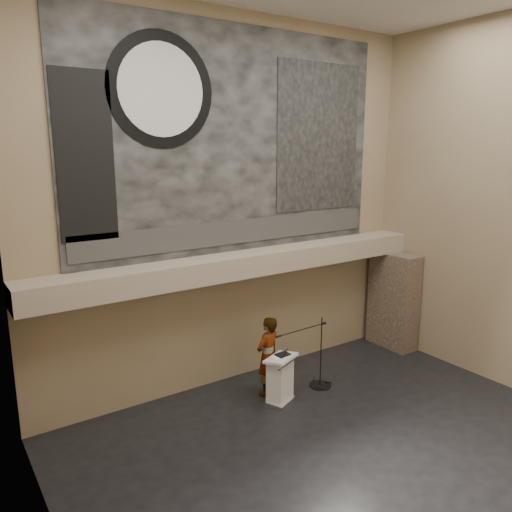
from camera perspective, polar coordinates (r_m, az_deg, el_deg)
floor at (r=10.13m, az=10.99°, el=-21.42°), size 10.00×10.00×0.00m
wall_back at (r=11.63m, az=-2.23°, el=5.77°), size 10.00×0.02×8.50m
wall_left at (r=6.06m, az=-22.71°, el=-1.53°), size 0.02×8.00×8.50m
soffit at (r=11.52m, az=-1.12°, el=-0.86°), size 10.00×0.80×0.50m
sprinkler_left at (r=10.79m, az=-8.11°, el=-3.45°), size 0.04×0.04×0.06m
sprinkler_right at (r=12.66m, az=6.24°, el=-1.01°), size 0.04×0.04×0.06m
banner at (r=11.52m, az=-2.21°, el=12.93°), size 8.00×0.05×5.00m
banner_text_strip at (r=11.66m, az=-2.02°, el=2.81°), size 7.76×0.02×0.55m
banner_clock_rim at (r=10.69m, az=-10.77°, el=18.13°), size 2.30×0.02×2.30m
banner_clock_face at (r=10.68m, az=-10.73°, el=18.14°), size 1.84×0.02×1.84m
banner_building_print at (r=12.93m, az=7.19°, el=13.25°), size 2.60×0.02×3.60m
banner_brick_print at (r=10.10m, az=-18.95°, el=10.63°), size 1.10×0.02×3.20m
stone_pier at (r=14.63m, az=15.41°, el=-4.89°), size 0.60×1.40×2.70m
lectern at (r=11.38m, az=2.76°, el=-13.92°), size 0.85×0.74×1.13m
binder at (r=11.19m, az=3.10°, el=-11.20°), size 0.31×0.26×0.04m
papers at (r=11.06m, az=2.50°, el=-11.58°), size 0.24×0.31×0.00m
speaker_person at (r=11.58m, az=1.36°, el=-11.36°), size 0.77×0.61×1.86m
mic_stand at (r=12.25m, az=7.17°, el=-13.44°), size 1.62×0.52×1.71m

